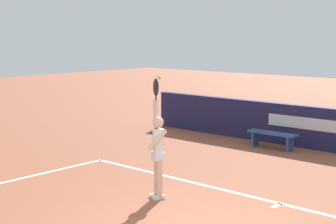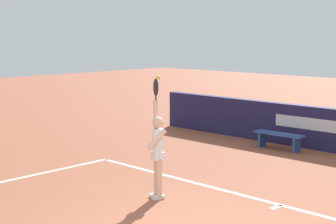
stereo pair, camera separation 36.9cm
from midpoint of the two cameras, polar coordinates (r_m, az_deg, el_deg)
tennis_player at (r=9.99m, az=-2.17°, el=-4.14°), size 0.45×0.44×2.32m
tennis_ball at (r=9.50m, az=-2.06°, el=3.76°), size 0.07×0.07×0.07m
courtside_bench_near at (r=14.68m, az=10.59°, el=-2.61°), size 1.44×0.37×0.46m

